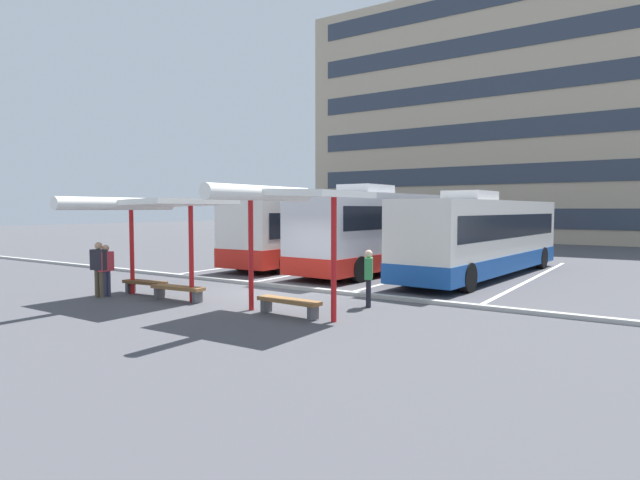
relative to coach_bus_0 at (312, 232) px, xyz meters
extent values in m
plane|color=#47474C|center=(4.10, -8.44, -1.61)|extent=(160.00, 160.00, 0.00)
cube|color=tan|center=(4.10, 30.07, 9.31)|extent=(38.94, 14.31, 21.84)
cube|color=#2D3847|center=(4.10, 22.89, 0.39)|extent=(35.83, 0.08, 1.60)
cube|color=#2D3847|center=(4.10, 22.89, 4.03)|extent=(35.83, 0.08, 1.60)
cube|color=#2D3847|center=(4.10, 22.89, 7.67)|extent=(35.83, 0.08, 1.60)
cube|color=#2D3847|center=(4.10, 22.89, 11.31)|extent=(35.83, 0.08, 1.60)
cube|color=#2D3847|center=(4.10, 22.89, 14.95)|extent=(35.83, 0.08, 1.60)
cube|color=silver|center=(0.00, 0.00, 0.10)|extent=(2.97, 11.41, 2.88)
cube|color=red|center=(0.00, 0.00, -0.93)|extent=(3.01, 11.45, 0.82)
cube|color=black|center=(0.00, 0.00, 0.45)|extent=(2.97, 10.50, 1.09)
cube|color=black|center=(-0.20, 5.63, 0.45)|extent=(2.26, 0.16, 1.73)
cube|color=silver|center=(0.05, -1.41, 1.72)|extent=(1.62, 2.25, 0.36)
cylinder|color=black|center=(-1.33, 4.01, -1.11)|extent=(0.34, 1.01, 1.00)
cylinder|color=black|center=(1.03, 4.10, -1.11)|extent=(0.34, 1.01, 1.00)
cylinder|color=black|center=(-1.03, -4.10, -1.11)|extent=(0.34, 1.01, 1.00)
cylinder|color=black|center=(1.33, -4.02, -1.11)|extent=(0.34, 1.01, 1.00)
cube|color=silver|center=(4.33, -0.73, 0.24)|extent=(3.18, 10.89, 3.16)
cube|color=red|center=(4.33, -0.73, -0.99)|extent=(3.22, 10.94, 0.70)
cube|color=black|center=(4.33, -0.73, 0.81)|extent=(3.16, 10.03, 0.91)
cube|color=black|center=(4.63, 4.61, 0.62)|extent=(2.28, 0.21, 1.89)
cube|color=silver|center=(4.25, -2.08, 2.00)|extent=(1.67, 2.28, 0.36)
cylinder|color=black|center=(3.35, 3.11, -1.11)|extent=(0.35, 1.02, 1.00)
cylinder|color=black|center=(5.73, 2.98, -1.11)|extent=(0.35, 1.02, 1.00)
cylinder|color=black|center=(2.93, -4.45, -1.11)|extent=(0.35, 1.02, 1.00)
cylinder|color=black|center=(5.31, -4.58, -1.11)|extent=(0.35, 1.02, 1.00)
cube|color=silver|center=(8.70, -0.16, 0.08)|extent=(3.29, 12.18, 2.83)
cube|color=#194C9E|center=(8.70, -0.16, -0.99)|extent=(3.33, 12.22, 0.69)
cube|color=black|center=(8.70, -0.16, 0.49)|extent=(3.25, 11.22, 0.91)
cube|color=black|center=(9.12, 5.81, 0.42)|extent=(2.15, 0.23, 1.70)
cube|color=silver|center=(8.59, -1.66, 1.67)|extent=(1.62, 2.30, 0.36)
cylinder|color=black|center=(7.89, 4.33, -1.11)|extent=(0.37, 1.02, 1.00)
cylinder|color=black|center=(10.13, 4.17, -1.11)|extent=(0.37, 1.02, 1.00)
cylinder|color=black|center=(7.27, -4.49, -1.11)|extent=(0.37, 1.02, 1.00)
cylinder|color=black|center=(9.50, -4.65, -1.11)|extent=(0.37, 1.02, 1.00)
cube|color=white|center=(-2.36, 0.40, -1.61)|extent=(0.16, 14.00, 0.01)
cube|color=white|center=(1.94, 0.40, -1.61)|extent=(0.16, 14.00, 0.01)
cube|color=white|center=(6.25, 0.40, -1.61)|extent=(0.16, 14.00, 0.01)
cube|color=white|center=(10.55, 0.40, -1.61)|extent=(0.16, 14.00, 0.01)
cylinder|color=red|center=(0.44, -10.96, -0.18)|extent=(0.14, 0.14, 2.87)
cylinder|color=red|center=(3.23, -10.96, -0.18)|extent=(0.14, 0.14, 2.87)
cube|color=white|center=(1.83, -10.96, 1.34)|extent=(3.79, 3.20, 0.25)
cylinder|color=white|center=(1.83, -12.41, 1.31)|extent=(0.36, 3.79, 0.36)
cube|color=brown|center=(0.93, -10.86, -1.21)|extent=(1.65, 0.59, 0.10)
cube|color=#4C4C51|center=(0.28, -10.93, -1.44)|extent=(0.15, 0.35, 0.35)
cube|color=#4C4C51|center=(1.58, -10.79, -1.44)|extent=(0.15, 0.35, 0.35)
cube|color=brown|center=(2.73, -11.06, -1.21)|extent=(1.85, 0.60, 0.10)
cube|color=#4C4C51|center=(1.98, -11.14, -1.44)|extent=(0.15, 0.35, 0.35)
cube|color=#4C4C51|center=(3.49, -10.98, -1.44)|extent=(0.15, 0.35, 0.35)
cylinder|color=red|center=(5.54, -10.92, -0.06)|extent=(0.14, 0.14, 3.10)
cylinder|color=red|center=(8.21, -10.92, -0.06)|extent=(0.14, 0.14, 3.10)
cube|color=white|center=(6.88, -10.92, 1.57)|extent=(3.68, 2.55, 0.27)
cylinder|color=white|center=(6.88, -12.05, 1.54)|extent=(0.36, 3.67, 0.36)
cube|color=brown|center=(6.88, -10.99, -1.21)|extent=(1.91, 0.53, 0.10)
cube|color=#4C4C51|center=(6.09, -10.94, -1.44)|extent=(0.14, 0.34, 0.35)
cube|color=#4C4C51|center=(7.67, -11.03, -1.44)|extent=(0.14, 0.34, 0.35)
cube|color=#ADADA8|center=(4.10, -7.27, -1.55)|extent=(44.00, 0.24, 0.12)
cylinder|color=brown|center=(0.24, -11.94, -1.18)|extent=(0.14, 0.14, 0.86)
cylinder|color=brown|center=(0.07, -12.00, -1.18)|extent=(0.14, 0.14, 0.86)
cube|color=#26262D|center=(0.15, -11.97, -0.43)|extent=(0.55, 0.36, 0.65)
sphere|color=tan|center=(0.15, -11.97, 0.01)|extent=(0.23, 0.23, 0.23)
cylinder|color=black|center=(7.97, -8.67, -1.21)|extent=(0.14, 0.14, 0.80)
cylinder|color=black|center=(8.04, -8.82, -1.21)|extent=(0.14, 0.14, 0.80)
cube|color=#338C4C|center=(8.00, -8.74, -0.51)|extent=(0.41, 0.52, 0.60)
sphere|color=beige|center=(8.00, -8.74, -0.10)|extent=(0.22, 0.22, 0.22)
cylinder|color=#33384C|center=(0.24, -11.71, -1.21)|extent=(0.14, 0.14, 0.81)
cylinder|color=#33384C|center=(0.27, -11.88, -1.21)|extent=(0.14, 0.14, 0.81)
cube|color=#BF333F|center=(0.25, -11.79, -0.49)|extent=(0.29, 0.50, 0.61)
sphere|color=tan|center=(0.25, -11.79, -0.08)|extent=(0.22, 0.22, 0.22)
camera|label=1|loc=(15.01, -21.71, 1.16)|focal=29.42mm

